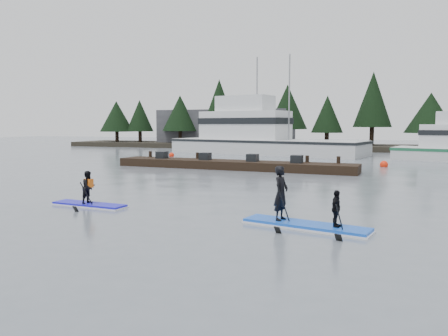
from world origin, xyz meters
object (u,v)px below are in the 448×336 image
(paddleboard_solo, at_px, (89,194))
(floating_dock, at_px, (232,165))
(fishing_boat_large, at_px, (260,145))
(paddleboard_duo, at_px, (301,210))

(paddleboard_solo, bearing_deg, floating_dock, 92.42)
(fishing_boat_large, height_order, paddleboard_duo, fishing_boat_large)
(floating_dock, bearing_deg, paddleboard_solo, -88.97)
(floating_dock, distance_m, paddleboard_solo, 14.75)
(fishing_boat_large, xyz_separation_m, floating_dock, (2.53, -15.88, -0.59))
(floating_dock, xyz_separation_m, paddleboard_duo, (7.57, -15.30, 0.23))
(fishing_boat_large, xyz_separation_m, paddleboard_duo, (10.10, -31.18, -0.35))
(paddleboard_duo, bearing_deg, fishing_boat_large, 119.71)
(floating_dock, relative_size, paddleboard_solo, 5.64)
(fishing_boat_large, bearing_deg, floating_dock, -68.38)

